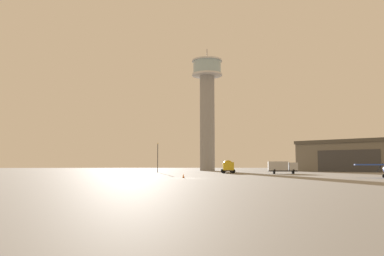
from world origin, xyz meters
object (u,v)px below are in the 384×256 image
truck_box_silver (282,167)px  traffic_cone_near_left (183,176)px  light_post_west (158,154)px  truck_fuel_tanker_yellow (228,166)px  control_tower (207,101)px

truck_box_silver → traffic_cone_near_left: 34.07m
truck_box_silver → light_post_west: bearing=158.7°
truck_fuel_tanker_yellow → light_post_west: light_post_west is taller
light_post_west → traffic_cone_near_left: bearing=-84.1°
truck_fuel_tanker_yellow → traffic_cone_near_left: 34.40m
truck_box_silver → traffic_cone_near_left: bearing=-121.6°
truck_fuel_tanker_yellow → control_tower: bearing=-173.1°
light_post_west → traffic_cone_near_left: size_ratio=12.39×
control_tower → light_post_west: bearing=-120.4°
truck_box_silver → light_post_west: (-27.63, 17.74, 3.14)m
truck_box_silver → light_post_west: light_post_west is taller
truck_box_silver → truck_fuel_tanker_yellow: bearing=158.0°
truck_fuel_tanker_yellow → truck_box_silver: truck_fuel_tanker_yellow is taller
truck_fuel_tanker_yellow → truck_box_silver: 13.08m
control_tower → light_post_west: size_ratio=5.41×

